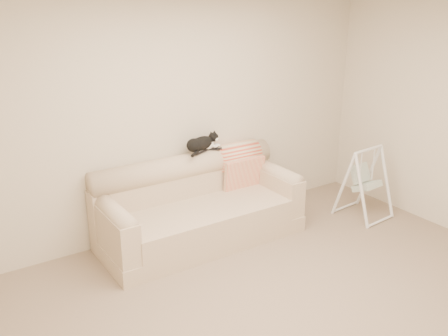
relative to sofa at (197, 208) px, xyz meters
name	(u,v)px	position (x,y,z in m)	size (l,w,h in m)	color
ground_plane	(295,310)	(0.02, -1.62, -0.35)	(5.00, 5.00, 0.00)	#7C6450
room_shell	(305,139)	(0.02, -1.62, 1.18)	(5.04, 4.04, 2.60)	beige
sofa	(197,208)	(0.00, 0.00, 0.00)	(2.20, 0.93, 0.90)	tan
remote_a	(200,152)	(0.17, 0.22, 0.56)	(0.19, 0.11, 0.03)	black
remote_b	(214,149)	(0.37, 0.23, 0.56)	(0.17, 0.12, 0.02)	black
tuxedo_cat	(202,143)	(0.21, 0.24, 0.64)	(0.49, 0.33, 0.20)	black
throw_blanket	(237,159)	(0.68, 0.23, 0.37)	(0.53, 0.38, 0.58)	#D6462E
baby_swing	(365,182)	(1.97, -0.59, 0.08)	(0.57, 0.60, 0.86)	white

